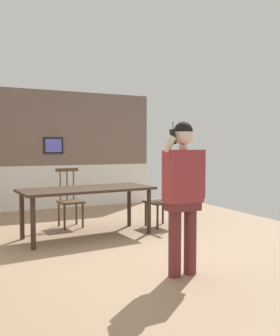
{
  "coord_description": "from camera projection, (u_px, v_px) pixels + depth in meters",
  "views": [
    {
      "loc": [
        -1.46,
        -4.9,
        1.41
      ],
      "look_at": [
        0.43,
        -0.89,
        1.16
      ],
      "focal_mm": 38.67,
      "sensor_mm": 36.0,
      "label": 1
    }
  ],
  "objects": [
    {
      "name": "person_figure",
      "position": [
        183.0,
        188.0,
        3.95
      ],
      "size": [
        0.57,
        0.24,
        1.69
      ],
      "rotation": [
        0.0,
        0.0,
        3.18
      ],
      "color": "brown",
      "rests_on": "ground_plane"
    },
    {
      "name": "chair_by_doorway",
      "position": [
        162.0,
        200.0,
        6.47
      ],
      "size": [
        0.52,
        0.52,
        1.0
      ],
      "rotation": [
        0.0,
        0.0,
        1.68
      ],
      "color": "#2D2319",
      "rests_on": "ground_plane"
    },
    {
      "name": "dining_table",
      "position": [
        87.0,
        193.0,
        5.73
      ],
      "size": [
        2.15,
        1.06,
        0.77
      ],
      "rotation": [
        0.0,
        0.0,
        0.09
      ],
      "color": "#38281E",
      "rests_on": "ground_plane"
    },
    {
      "name": "ground_plane",
      "position": [
        86.0,
        247.0,
        5.12
      ],
      "size": [
        7.8,
        7.8,
        0.0
      ],
      "primitive_type": "plane",
      "color": "#9E7F60"
    },
    {
      "name": "room_back_partition",
      "position": [
        41.0,
        152.0,
        8.26
      ],
      "size": [
        5.35,
        0.17,
        2.72
      ],
      "color": "#756056",
      "rests_on": "ground_plane"
    },
    {
      "name": "chair_near_window",
      "position": [
        70.0,
        200.0,
        6.45
      ],
      "size": [
        0.44,
        0.44,
        1.04
      ],
      "rotation": [
        0.0,
        0.0,
        3.22
      ],
      "color": "#513823",
      "rests_on": "ground_plane"
    }
  ]
}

